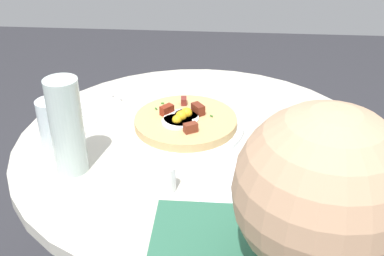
{
  "coord_description": "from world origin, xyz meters",
  "views": [
    {
      "loc": [
        0.06,
        -1.0,
        1.34
      ],
      "look_at": [
        -0.02,
        0.03,
        0.74
      ],
      "focal_mm": 44.37,
      "sensor_mm": 36.0,
      "label": 1
    }
  ],
  "objects": [
    {
      "name": "dining_table",
      "position": [
        0.0,
        0.0,
        0.55
      ],
      "size": [
        0.9,
        0.9,
        0.72
      ],
      "color": "beige",
      "rests_on": "ground_plane"
    },
    {
      "name": "pizza_plate",
      "position": [
        -0.04,
        0.05,
        0.73
      ],
      "size": [
        0.3,
        0.3,
        0.01
      ],
      "primitive_type": "cylinder",
      "color": "white",
      "rests_on": "dining_table"
    },
    {
      "name": "breakfast_pizza",
      "position": [
        -0.04,
        0.05,
        0.75
      ],
      "size": [
        0.26,
        0.26,
        0.05
      ],
      "color": "tan",
      "rests_on": "pizza_plate"
    },
    {
      "name": "bread_plate",
      "position": [
        0.08,
        -0.18,
        0.73
      ],
      "size": [
        0.17,
        0.17,
        0.01
      ],
      "primitive_type": "cylinder",
      "color": "white",
      "rests_on": "dining_table"
    },
    {
      "name": "napkin",
      "position": [
        -0.31,
        0.14,
        0.73
      ],
      "size": [
        0.21,
        0.22,
        0.0
      ],
      "primitive_type": "cube",
      "rotation": [
        0.0,
        0.0,
        0.93
      ],
      "color": "white",
      "rests_on": "dining_table"
    },
    {
      "name": "fork",
      "position": [
        -0.29,
        0.13,
        0.73
      ],
      "size": [
        0.12,
        0.15,
        0.0
      ],
      "primitive_type": "cube",
      "rotation": [
        0.0,
        0.0,
        0.93
      ],
      "color": "silver",
      "rests_on": "napkin"
    },
    {
      "name": "knife",
      "position": [
        -0.32,
        0.15,
        0.73
      ],
      "size": [
        0.12,
        0.15,
        0.0
      ],
      "primitive_type": "cube",
      "rotation": [
        0.0,
        0.0,
        0.93
      ],
      "color": "silver",
      "rests_on": "napkin"
    },
    {
      "name": "water_glass",
      "position": [
        -0.34,
        -0.07,
        0.79
      ],
      "size": [
        0.07,
        0.07,
        0.13
      ],
      "primitive_type": "cylinder",
      "color": "silver",
      "rests_on": "dining_table"
    },
    {
      "name": "water_bottle",
      "position": [
        -0.27,
        -0.14,
        0.83
      ],
      "size": [
        0.07,
        0.07,
        0.22
      ],
      "primitive_type": "cylinder",
      "color": "silver",
      "rests_on": "dining_table"
    },
    {
      "name": "salt_shaker",
      "position": [
        -0.05,
        -0.2,
        0.75
      ],
      "size": [
        0.03,
        0.03,
        0.06
      ],
      "primitive_type": "cylinder",
      "color": "white",
      "rests_on": "dining_table"
    },
    {
      "name": "pepper_shaker",
      "position": [
        0.35,
        -0.06,
        0.75
      ],
      "size": [
        0.03,
        0.03,
        0.05
      ],
      "primitive_type": "cylinder",
      "color": "#3F3833",
      "rests_on": "dining_table"
    }
  ]
}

